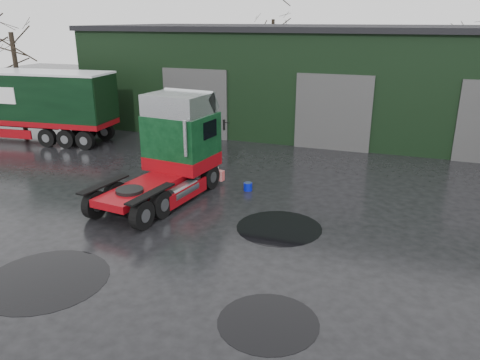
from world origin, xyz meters
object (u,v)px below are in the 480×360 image
(warehouse, at_px, (350,78))
(trailer_left, at_px, (8,105))
(tree_left, at_px, (15,61))
(tree_back_a, at_px, (273,42))
(hero_tractor, at_px, (155,152))
(wash_bucket, at_px, (248,187))
(tree_back_b, at_px, (473,59))

(warehouse, height_order, trailer_left, warehouse)
(tree_left, relative_size, tree_back_a, 0.89)
(warehouse, relative_size, tree_left, 3.81)
(warehouse, relative_size, hero_tractor, 5.04)
(warehouse, bearing_deg, wash_bucket, -98.95)
(trailer_left, relative_size, tree_left, 1.51)
(hero_tractor, relative_size, tree_left, 0.76)
(trailer_left, height_order, wash_bucket, trailer_left)
(hero_tractor, distance_m, tree_back_b, 29.11)
(trailer_left, xyz_separation_m, tree_back_a, (9.99, 20.00, 2.75))
(trailer_left, bearing_deg, wash_bucket, -108.06)
(warehouse, distance_m, wash_bucket, 14.07)
(trailer_left, relative_size, wash_bucket, 36.72)
(tree_back_a, bearing_deg, trailer_left, -116.54)
(hero_tractor, height_order, tree_back_a, tree_back_a)
(warehouse, distance_m, tree_back_b, 12.82)
(wash_bucket, distance_m, tree_back_a, 24.73)
(warehouse, distance_m, hero_tractor, 16.79)
(hero_tractor, xyz_separation_m, tree_back_b, (13.01, 25.98, 1.75))
(warehouse, height_order, tree_back_b, tree_back_b)
(tree_back_a, xyz_separation_m, tree_back_b, (16.00, 0.00, -1.00))
(tree_left, xyz_separation_m, tree_back_b, (27.00, 18.00, -0.50))
(wash_bucket, bearing_deg, tree_back_b, 66.73)
(warehouse, distance_m, tree_left, 20.64)
(tree_left, height_order, tree_back_a, tree_back_a)
(wash_bucket, xyz_separation_m, tree_back_b, (10.14, 23.58, 3.59))
(tree_left, bearing_deg, tree_back_b, 33.69)
(trailer_left, bearing_deg, warehouse, -66.27)
(hero_tractor, xyz_separation_m, tree_left, (-13.99, 7.98, 2.25))
(warehouse, height_order, tree_left, tree_left)
(warehouse, bearing_deg, trailer_left, -150.93)
(warehouse, xyz_separation_m, hero_tractor, (-5.01, -15.98, -1.16))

